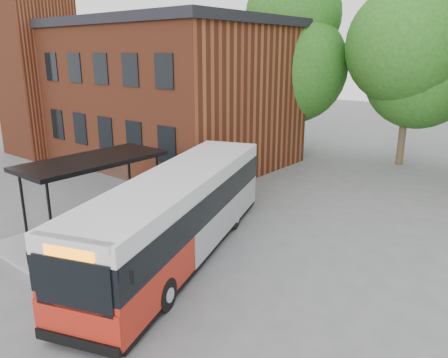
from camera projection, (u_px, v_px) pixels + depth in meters
The scene contains 7 objects.
ground at pixel (202, 254), 14.91m from camera, with size 100.00×100.00×0.00m, color #5F5F61.
station_building at pixel (146, 90), 28.31m from camera, with size 18.40×10.40×8.50m, color brown, non-canonical shape.
clock_tower at pixel (31, 12), 27.63m from camera, with size 5.20×5.20×18.20m, color brown, non-canonical shape.
bus_shelter at pixel (96, 195), 16.50m from camera, with size 3.60×7.00×2.90m, color black, non-canonical shape.
tree_0 at pixel (296, 70), 28.89m from camera, with size 7.92×7.92×11.00m, color #215817, non-canonical shape.
tree_1 at pixel (409, 78), 25.46m from camera, with size 7.92×7.92×10.40m, color #215817, non-canonical shape.
city_bus at pixel (180, 215), 14.55m from camera, with size 2.38×11.18×2.84m, color #B42213, non-canonical shape.
Camera 1 is at (9.20, -10.03, 6.65)m, focal length 35.00 mm.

